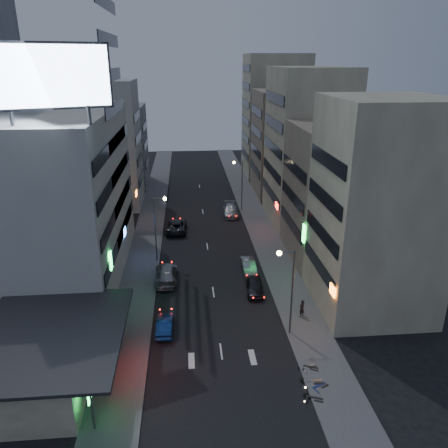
{
  "coord_description": "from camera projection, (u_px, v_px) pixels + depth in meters",
  "views": [
    {
      "loc": [
        -2.44,
        -26.32,
        22.91
      ],
      "look_at": [
        1.38,
        16.76,
        6.57
      ],
      "focal_mm": 35.0,
      "sensor_mm": 36.0,
      "label": 1
    }
  ],
  "objects": [
    {
      "name": "far_right_b",
      "position": [
        275.0,
        116.0,
        89.54
      ],
      "size": [
        12.0,
        12.0,
        24.0
      ],
      "primitive_type": "cube",
      "color": "beige",
      "rests_on": "ground"
    },
    {
      "name": "scooter_black_b",
      "position": [
        319.0,
        362.0,
        34.23
      ],
      "size": [
        1.22,
        1.86,
        1.08
      ],
      "primitive_type": null,
      "rotation": [
        0.0,
        0.0,
        1.18
      ],
      "color": "black",
      "rests_on": "sidewalk_right"
    },
    {
      "name": "food_court",
      "position": [
        39.0,
        356.0,
        32.84
      ],
      "size": [
        11.0,
        13.0,
        3.88
      ],
      "color": "beige",
      "rests_on": "ground"
    },
    {
      "name": "sidewalk_right",
      "position": [
        263.0,
        233.0,
        61.42
      ],
      "size": [
        4.0,
        120.0,
        0.12
      ],
      "primitive_type": "cube",
      "color": "#4C4C4F",
      "rests_on": "ground"
    },
    {
      "name": "sidewalk_left",
      "position": [
        148.0,
        236.0,
        60.1
      ],
      "size": [
        4.0,
        120.0,
        0.12
      ],
      "primitive_type": "cube",
      "color": "#4C4C4F",
      "rests_on": "ground"
    },
    {
      "name": "far_right_a",
      "position": [
        287.0,
        143.0,
        77.51
      ],
      "size": [
        11.0,
        12.0,
        18.0
      ],
      "primitive_type": "cube",
      "color": "gray",
      "rests_on": "ground"
    },
    {
      "name": "scooter_blue",
      "position": [
        325.0,
        376.0,
        32.74
      ],
      "size": [
        1.32,
        1.92,
        1.12
      ],
      "primitive_type": null,
      "rotation": [
        0.0,
        0.0,
        2.0
      ],
      "color": "navy",
      "rests_on": "sidewalk_right"
    },
    {
      "name": "billboard",
      "position": [
        45.0,
        77.0,
        33.39
      ],
      "size": [
        9.52,
        3.75,
        6.2
      ],
      "rotation": [
        0.0,
        0.0,
        0.35
      ],
      "color": "#595B60",
      "rests_on": "white_building"
    },
    {
      "name": "shophouse_far",
      "position": [
        307.0,
        148.0,
        62.79
      ],
      "size": [
        10.0,
        14.0,
        22.0
      ],
      "primitive_type": "cube",
      "color": "beige",
      "rests_on": "ground"
    },
    {
      "name": "street_lamp_right_near",
      "position": [
        288.0,
        280.0,
        37.01
      ],
      "size": [
        1.6,
        0.44,
        8.02
      ],
      "color": "#595B60",
      "rests_on": "sidewalk_right"
    },
    {
      "name": "road_car_blue",
      "position": [
        165.0,
        325.0,
        39.04
      ],
      "size": [
        1.53,
        4.05,
        1.32
      ],
      "primitive_type": "imported",
      "rotation": [
        0.0,
        0.0,
        3.11
      ],
      "color": "navy",
      "rests_on": "ground"
    },
    {
      "name": "scooter_silver_a",
      "position": [
        322.0,
        372.0,
        32.98
      ],
      "size": [
        0.68,
        2.04,
        1.25
      ],
      "primitive_type": null,
      "rotation": [
        0.0,
        0.0,
        1.57
      ],
      "color": "#9A9BA1",
      "rests_on": "sidewalk_right"
    },
    {
      "name": "white_building",
      "position": [
        51.0,
        198.0,
        46.87
      ],
      "size": [
        14.0,
        24.0,
        18.0
      ],
      "primitive_type": "cube",
      "color": "#B6B5B0",
      "rests_on": "ground"
    },
    {
      "name": "scooter_silver_b",
      "position": [
        314.0,
        358.0,
        34.69
      ],
      "size": [
        1.1,
        1.82,
        1.06
      ],
      "primitive_type": null,
      "rotation": [
        0.0,
        0.0,
        1.9
      ],
      "color": "#9FA0A6",
      "rests_on": "sidewalk_right"
    },
    {
      "name": "parked_car_left",
      "position": [
        176.0,
        226.0,
        61.91
      ],
      "size": [
        2.99,
        6.0,
        1.63
      ],
      "primitive_type": "imported",
      "rotation": [
        0.0,
        0.0,
        3.09
      ],
      "color": "#26262C",
      "rests_on": "ground"
    },
    {
      "name": "street_lamp_left",
      "position": [
        158.0,
        220.0,
        50.94
      ],
      "size": [
        1.6,
        0.44,
        8.02
      ],
      "color": "#595B60",
      "rests_on": "sidewalk_left"
    },
    {
      "name": "street_lamp_right_far",
      "position": [
        240.0,
        178.0,
        68.69
      ],
      "size": [
        1.6,
        0.44,
        8.02
      ],
      "color": "#595B60",
      "rests_on": "sidewalk_right"
    },
    {
      "name": "shophouse_near",
      "position": [
        377.0,
        209.0,
        40.31
      ],
      "size": [
        10.0,
        11.0,
        20.0
      ],
      "primitive_type": "cube",
      "color": "beige",
      "rests_on": "ground"
    },
    {
      "name": "person",
      "position": [
        302.0,
        308.0,
        41.03
      ],
      "size": [
        0.75,
        0.7,
        1.73
      ],
      "primitive_type": "imported",
      "rotation": [
        0.0,
        0.0,
        3.75
      ],
      "color": "black",
      "rests_on": "sidewalk_right"
    },
    {
      "name": "shophouse_mid",
      "position": [
        338.0,
        193.0,
        51.78
      ],
      "size": [
        11.0,
        12.0,
        16.0
      ],
      "primitive_type": "cube",
      "color": "gray",
      "rests_on": "ground"
    },
    {
      "name": "ground",
      "position": [
        225.0,
        384.0,
        32.83
      ],
      "size": [
        180.0,
        180.0,
        0.0
      ],
      "primitive_type": "plane",
      "color": "black",
      "rests_on": "ground"
    },
    {
      "name": "far_left_a",
      "position": [
        104.0,
        145.0,
        69.94
      ],
      "size": [
        11.0,
        10.0,
        20.0
      ],
      "primitive_type": "cube",
      "color": "#B6B5B0",
      "rests_on": "ground"
    },
    {
      "name": "road_car_silver",
      "position": [
        166.0,
        274.0,
        47.93
      ],
      "size": [
        2.43,
        5.87,
        1.7
      ],
      "primitive_type": "imported",
      "rotation": [
        0.0,
        0.0,
        3.13
      ],
      "color": "gray",
      "rests_on": "ground"
    },
    {
      "name": "parked_car_right_near",
      "position": [
        255.0,
        287.0,
        45.5
      ],
      "size": [
        2.03,
        4.31,
        1.42
      ],
      "primitive_type": "imported",
      "rotation": [
        0.0,
        0.0,
        -0.09
      ],
      "color": "#252429",
      "rests_on": "ground"
    },
    {
      "name": "far_left_b",
      "position": [
        114.0,
        146.0,
        82.89
      ],
      "size": [
        12.0,
        10.0,
        15.0
      ],
      "primitive_type": "cube",
      "color": "gray",
      "rests_on": "ground"
    },
    {
      "name": "parked_car_right_far",
      "position": [
        231.0,
        210.0,
        68.28
      ],
      "size": [
        2.53,
        5.66,
        1.61
      ],
      "primitive_type": "imported",
      "rotation": [
        0.0,
        0.0,
        -0.05
      ],
      "color": "#9A9CA1",
      "rests_on": "ground"
    },
    {
      "name": "scooter_black_a",
      "position": [
        324.0,
        392.0,
        31.11
      ],
      "size": [
        1.23,
        1.9,
        1.1
      ],
      "primitive_type": null,
      "rotation": [
        0.0,
        0.0,
        1.19
      ],
      "color": "black",
      "rests_on": "sidewalk_right"
    },
    {
      "name": "parked_car_right_mid",
      "position": [
        249.0,
        266.0,
        50.0
      ],
      "size": [
        1.61,
        4.31,
        1.41
      ],
      "primitive_type": "imported",
      "rotation": [
        0.0,
        0.0,
        0.03
      ],
      "color": "gray",
      "rests_on": "ground"
    }
  ]
}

